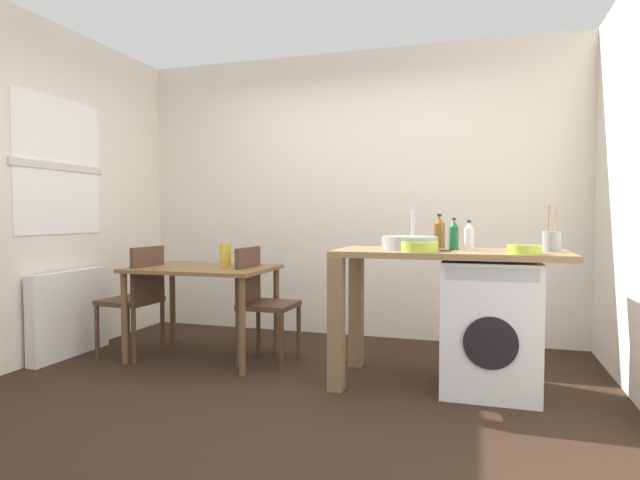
# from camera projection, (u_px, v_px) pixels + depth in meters

# --- Properties ---
(ground_plane) EXTENTS (5.46, 5.46, 0.00)m
(ground_plane) POSITION_uv_depth(u_px,v_px,m) (288.00, 392.00, 3.39)
(ground_plane) COLOR black
(wall_back) EXTENTS (4.60, 0.10, 2.70)m
(wall_back) POSITION_uv_depth(u_px,v_px,m) (352.00, 195.00, 5.00)
(wall_back) COLOR silver
(wall_back) RESTS_ON ground_plane
(wall_window_side) EXTENTS (0.12, 3.80, 2.70)m
(wall_window_side) POSITION_uv_depth(u_px,v_px,m) (24.00, 189.00, 3.96)
(wall_window_side) COLOR silver
(wall_window_side) RESTS_ON ground_plane
(radiator) EXTENTS (0.10, 0.80, 0.70)m
(radiator) POSITION_uv_depth(u_px,v_px,m) (70.00, 313.00, 4.25)
(radiator) COLOR white
(radiator) RESTS_ON ground_plane
(dining_table) EXTENTS (1.10, 0.76, 0.74)m
(dining_table) POSITION_uv_depth(u_px,v_px,m) (203.00, 279.00, 4.17)
(dining_table) COLOR brown
(dining_table) RESTS_ON ground_plane
(chair_person_seat) EXTENTS (0.42, 0.42, 0.90)m
(chair_person_seat) POSITION_uv_depth(u_px,v_px,m) (137.00, 294.00, 4.24)
(chair_person_seat) COLOR #4C3323
(chair_person_seat) RESTS_ON ground_plane
(chair_opposite) EXTENTS (0.41, 0.41, 0.90)m
(chair_opposite) POSITION_uv_depth(u_px,v_px,m) (260.00, 297.00, 4.09)
(chair_opposite) COLOR #4C3323
(chair_opposite) RESTS_ON ground_plane
(kitchen_counter) EXTENTS (1.50, 0.68, 0.92)m
(kitchen_counter) POSITION_uv_depth(u_px,v_px,m) (417.00, 273.00, 3.52)
(kitchen_counter) COLOR olive
(kitchen_counter) RESTS_ON ground_plane
(washing_machine) EXTENTS (0.60, 0.61, 0.86)m
(washing_machine) POSITION_uv_depth(u_px,v_px,m) (490.00, 326.00, 3.40)
(washing_machine) COLOR silver
(washing_machine) RESTS_ON ground_plane
(sink_basin) EXTENTS (0.38, 0.38, 0.09)m
(sink_basin) POSITION_uv_depth(u_px,v_px,m) (410.00, 243.00, 3.53)
(sink_basin) COLOR #9EA0A5
(sink_basin) RESTS_ON kitchen_counter
(tap) EXTENTS (0.02, 0.02, 0.28)m
(tap) POSITION_uv_depth(u_px,v_px,m) (413.00, 228.00, 3.69)
(tap) COLOR #B2B2B7
(tap) RESTS_ON kitchen_counter
(bottle_tall_green) EXTENTS (0.08, 0.08, 0.24)m
(bottle_tall_green) POSITION_uv_depth(u_px,v_px,m) (439.00, 233.00, 3.71)
(bottle_tall_green) COLOR brown
(bottle_tall_green) RESTS_ON kitchen_counter
(bottle_squat_brown) EXTENTS (0.06, 0.06, 0.21)m
(bottle_squat_brown) POSITION_uv_depth(u_px,v_px,m) (454.00, 235.00, 3.49)
(bottle_squat_brown) COLOR #19592D
(bottle_squat_brown) RESTS_ON kitchen_counter
(bottle_clear_small) EXTENTS (0.07, 0.07, 0.20)m
(bottle_clear_small) POSITION_uv_depth(u_px,v_px,m) (469.00, 236.00, 3.58)
(bottle_clear_small) COLOR silver
(bottle_clear_small) RESTS_ON kitchen_counter
(mixing_bowl) EXTENTS (0.23, 0.23, 0.06)m
(mixing_bowl) POSITION_uv_depth(u_px,v_px,m) (420.00, 246.00, 3.31)
(mixing_bowl) COLOR #A8C63D
(mixing_bowl) RESTS_ON kitchen_counter
(utensil_crock) EXTENTS (0.11, 0.11, 0.30)m
(utensil_crock) POSITION_uv_depth(u_px,v_px,m) (551.00, 241.00, 3.31)
(utensil_crock) COLOR gray
(utensil_crock) RESTS_ON kitchen_counter
(colander) EXTENTS (0.20, 0.20, 0.06)m
(colander) POSITION_uv_depth(u_px,v_px,m) (525.00, 249.00, 3.11)
(colander) COLOR #A8C63D
(colander) RESTS_ON kitchen_counter
(vase) EXTENTS (0.09, 0.09, 0.19)m
(vase) POSITION_uv_depth(u_px,v_px,m) (226.00, 255.00, 4.21)
(vase) COLOR gold
(vase) RESTS_ON dining_table
(scissors) EXTENTS (0.15, 0.06, 0.01)m
(scissors) POSITION_uv_depth(u_px,v_px,m) (441.00, 250.00, 3.37)
(scissors) COLOR #B2B2B7
(scissors) RESTS_ON kitchen_counter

